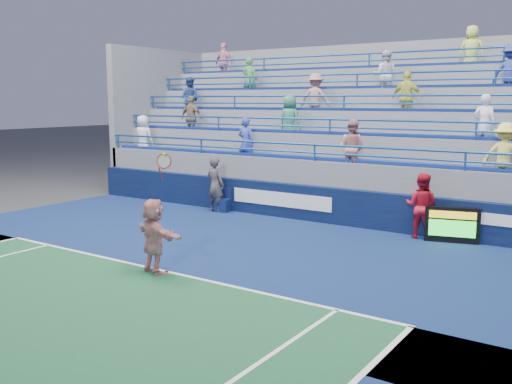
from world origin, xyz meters
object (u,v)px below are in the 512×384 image
Objects in this scene: ball_girl at (421,206)px; line_judge at (215,185)px; judge_chair at (223,204)px; tennis_player at (154,236)px; serve_speed_board at (452,225)px.

line_judge is at bearing -1.04° from ball_girl.
tennis_player is at bearing -64.98° from judge_chair.
ball_girl is (6.88, 0.20, -0.04)m from line_judge.
ball_girl is (3.73, 6.34, 0.06)m from tennis_player.
ball_girl is (6.67, 0.05, 0.64)m from judge_chair.
line_judge is at bearing -143.97° from judge_chair.
tennis_player is at bearing 121.03° from line_judge.
serve_speed_board is 7.79m from tennis_player.
serve_speed_board is at bearing -0.09° from judge_chair.
judge_chair is 6.70m from ball_girl.
tennis_player reaches higher than ball_girl.
judge_chair is at bearing 179.91° from serve_speed_board.
serve_speed_board is at bearing 53.89° from tennis_player.
judge_chair is at bearing -2.32° from ball_girl.
line_judge reaches higher than serve_speed_board.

